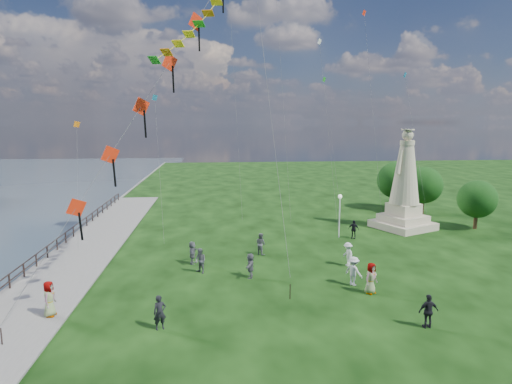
{
  "coord_description": "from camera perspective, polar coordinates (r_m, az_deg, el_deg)",
  "views": [
    {
      "loc": [
        -3.69,
        -20.13,
        10.1
      ],
      "look_at": [
        -1.0,
        8.0,
        5.5
      ],
      "focal_mm": 30.0,
      "sensor_mm": 36.0,
      "label": 1
    }
  ],
  "objects": [
    {
      "name": "waterfront",
      "position": [
        32.94,
        -26.07,
        -9.7
      ],
      "size": [
        200.0,
        200.0,
        1.51
      ],
      "color": "#35414F",
      "rests_on": "ground"
    },
    {
      "name": "person_7",
      "position": [
        33.25,
        0.62,
        -6.91
      ],
      "size": [
        0.92,
        0.96,
        1.7
      ],
      "primitive_type": "imported",
      "rotation": [
        0.0,
        0.0,
        2.28
      ],
      "color": "#595960",
      "rests_on": "ground"
    },
    {
      "name": "statue",
      "position": [
        43.16,
        19.19,
        0.05
      ],
      "size": [
        6.2,
        6.2,
        9.51
      ],
      "rotation": [
        0.0,
        0.0,
        0.43
      ],
      "color": "#BAA68D",
      "rests_on": "ground"
    },
    {
      "name": "person_10",
      "position": [
        25.34,
        -25.85,
        -12.89
      ],
      "size": [
        0.62,
        0.96,
        1.89
      ],
      "primitive_type": "imported",
      "rotation": [
        0.0,
        0.0,
        1.51
      ],
      "color": "#595960",
      "rests_on": "ground"
    },
    {
      "name": "person_9",
      "position": [
        38.71,
        12.88,
        -4.87
      ],
      "size": [
        1.07,
        0.94,
        1.64
      ],
      "primitive_type": "imported",
      "rotation": [
        0.0,
        0.0,
        -0.58
      ],
      "color": "black",
      "rests_on": "ground"
    },
    {
      "name": "person_4",
      "position": [
        26.84,
        15.08,
        -11.03
      ],
      "size": [
        1.08,
        0.96,
        1.89
      ],
      "primitive_type": "imported",
      "rotation": [
        0.0,
        0.0,
        0.54
      ],
      "color": "#595960",
      "rests_on": "ground"
    },
    {
      "name": "tree_row",
      "position": [
        50.08,
        21.35,
        0.77
      ],
      "size": [
        7.78,
        13.72,
        5.62
      ],
      "color": "#382314",
      "rests_on": "ground"
    },
    {
      "name": "person_1",
      "position": [
        29.51,
        -7.42,
        -9.09
      ],
      "size": [
        0.94,
        0.96,
        1.72
      ],
      "primitive_type": "imported",
      "rotation": [
        0.0,
        0.0,
        -0.82
      ],
      "color": "#595960",
      "rests_on": "ground"
    },
    {
      "name": "lamppost",
      "position": [
        38.36,
        11.11,
        -1.92
      ],
      "size": [
        0.36,
        0.36,
        3.86
      ],
      "color": "silver",
      "rests_on": "ground"
    },
    {
      "name": "small_kites",
      "position": [
        44.46,
        3.43,
        14.33
      ],
      "size": [
        32.71,
        16.33,
        24.51
      ],
      "color": "#166588",
      "rests_on": "ground"
    },
    {
      "name": "person_0",
      "position": [
        22.34,
        -12.71,
        -15.41
      ],
      "size": [
        0.74,
        0.61,
        1.73
      ],
      "primitive_type": "imported",
      "rotation": [
        0.0,
        0.0,
        0.37
      ],
      "color": "black",
      "rests_on": "ground"
    },
    {
      "name": "person_8",
      "position": [
        31.35,
        12.15,
        -8.12
      ],
      "size": [
        0.77,
        1.19,
        1.71
      ],
      "primitive_type": "imported",
      "rotation": [
        0.0,
        0.0,
        -1.38
      ],
      "color": "silver",
      "rests_on": "ground"
    },
    {
      "name": "person_2",
      "position": [
        27.87,
        12.89,
        -10.23
      ],
      "size": [
        1.2,
        1.31,
        1.84
      ],
      "primitive_type": "imported",
      "rotation": [
        0.0,
        0.0,
        2.22
      ],
      "color": "silver",
      "rests_on": "ground"
    },
    {
      "name": "red_kite_train",
      "position": [
        25.03,
        -13.55,
        12.93
      ],
      "size": [
        10.73,
        9.35,
        19.05
      ],
      "color": "black",
      "rests_on": "ground"
    },
    {
      "name": "person_5",
      "position": [
        31.49,
        -8.48,
        -7.98
      ],
      "size": [
        0.82,
        1.6,
        1.66
      ],
      "primitive_type": "imported",
      "rotation": [
        0.0,
        0.0,
        1.46
      ],
      "color": "#595960",
      "rests_on": "ground"
    },
    {
      "name": "person_3",
      "position": [
        23.57,
        22.01,
        -14.52
      ],
      "size": [
        1.04,
        0.56,
        1.73
      ],
      "primitive_type": "imported",
      "rotation": [
        0.0,
        0.0,
        3.19
      ],
      "color": "black",
      "rests_on": "ground"
    },
    {
      "name": "person_11",
      "position": [
        28.5,
        -0.75,
        -9.76
      ],
      "size": [
        0.9,
        1.61,
        1.64
      ],
      "primitive_type": "imported",
      "rotation": [
        0.0,
        0.0,
        4.54
      ],
      "color": "#595960",
      "rests_on": "ground"
    }
  ]
}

